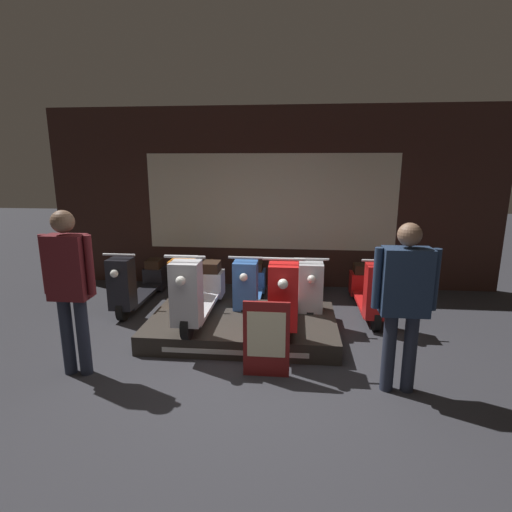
{
  "coord_description": "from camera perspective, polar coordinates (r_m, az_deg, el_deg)",
  "views": [
    {
      "loc": [
        0.45,
        -3.9,
        2.24
      ],
      "look_at": [
        -0.09,
        1.52,
        0.96
      ],
      "focal_mm": 28.0,
      "sensor_mm": 36.0,
      "label": 1
    }
  ],
  "objects": [
    {
      "name": "scooter_display_right",
      "position": [
        5.09,
        4.1,
        -5.39
      ],
      "size": [
        0.47,
        1.8,
        0.99
      ],
      "color": "black",
      "rests_on": "display_platform"
    },
    {
      "name": "shop_wall_back",
      "position": [
        7.23,
        2.07,
        8.1
      ],
      "size": [
        8.1,
        0.09,
        3.2
      ],
      "color": "#331E19",
      "rests_on": "ground_plane"
    },
    {
      "name": "scooter_backrow_1",
      "position": [
        6.35,
        -8.88,
        -4.04
      ],
      "size": [
        0.47,
        1.8,
        0.99
      ],
      "color": "black",
      "rests_on": "ground_plane"
    },
    {
      "name": "scooter_backrow_3",
      "position": [
        6.16,
        7.55,
        -4.54
      ],
      "size": [
        0.47,
        1.8,
        0.99
      ],
      "color": "black",
      "rests_on": "ground_plane"
    },
    {
      "name": "display_platform",
      "position": [
        5.38,
        -1.93,
        -9.99
      ],
      "size": [
        2.45,
        1.48,
        0.24
      ],
      "color": "#2D2823",
      "rests_on": "ground_plane"
    },
    {
      "name": "scooter_backrow_2",
      "position": [
        6.19,
        -0.79,
        -4.33
      ],
      "size": [
        0.47,
        1.8,
        0.99
      ],
      "color": "black",
      "rests_on": "ground_plane"
    },
    {
      "name": "ground_plane",
      "position": [
        4.52,
        -0.86,
        -16.51
      ],
      "size": [
        30.0,
        30.0,
        0.0
      ],
      "primitive_type": "plane",
      "color": "#2D2D33"
    },
    {
      "name": "scooter_backrow_0",
      "position": [
        6.62,
        -16.42,
        -3.69
      ],
      "size": [
        0.47,
        1.8,
        0.99
      ],
      "color": "black",
      "rests_on": "ground_plane"
    },
    {
      "name": "person_left_browsing",
      "position": [
        4.56,
        -25.14,
        -3.24
      ],
      "size": [
        0.56,
        0.23,
        1.78
      ],
      "color": "#232838",
      "rests_on": "ground_plane"
    },
    {
      "name": "scooter_display_left",
      "position": [
        5.24,
        -8.08,
        -4.97
      ],
      "size": [
        0.47,
        1.8,
        0.99
      ],
      "color": "black",
      "rests_on": "display_platform"
    },
    {
      "name": "person_right_browsing",
      "position": [
        4.08,
        20.43,
        -5.15
      ],
      "size": [
        0.61,
        0.25,
        1.7
      ],
      "color": "#232838",
      "rests_on": "ground_plane"
    },
    {
      "name": "scooter_backrow_4",
      "position": [
        6.25,
        15.81,
        -4.65
      ],
      "size": [
        0.47,
        1.8,
        0.99
      ],
      "color": "black",
      "rests_on": "ground_plane"
    },
    {
      "name": "price_sign_board",
      "position": [
        4.29,
        1.48,
        -11.79
      ],
      "size": [
        0.49,
        0.04,
        0.84
      ],
      "color": "maroon",
      "rests_on": "ground_plane"
    }
  ]
}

